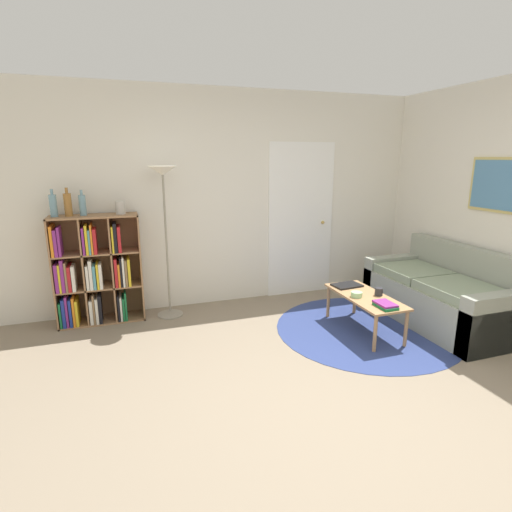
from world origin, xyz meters
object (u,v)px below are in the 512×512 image
bottle_left (53,205)px  laptop (347,285)px  floor_lamp (164,194)px  bookshelf (95,273)px  bottle_middle (68,204)px  bowl (357,294)px  vase_on_shelf (120,208)px  coffee_table (365,299)px  couch (443,296)px  cup (379,292)px  bottle_right (83,205)px

bottle_left → laptop: bearing=-15.9°
floor_lamp → bottle_left: 1.12m
bookshelf → bottle_middle: 0.78m
bowl → vase_on_shelf: size_ratio=0.83×
bowl → bottle_left: bottle_left is taller
coffee_table → couch: bearing=-3.5°
bookshelf → bottle_left: size_ratio=4.20×
bookshelf → cup: (2.82, -1.22, -0.13)m
bookshelf → laptop: (2.67, -0.85, -0.16)m
laptop → bottle_middle: 3.13m
floor_lamp → laptop: bearing=-22.1°
couch → cup: couch is taller
coffee_table → bottle_right: (-2.74, 1.20, 0.96)m
coffee_table → bottle_left: bearing=158.5°
coffee_table → cup: 0.16m
couch → bottle_left: bottle_left is taller
bowl → bottle_right: 3.03m
bookshelf → bottle_left: 0.82m
couch → bowl: bearing=177.4°
laptop → bottle_right: bearing=162.3°
bottle_right → coffee_table: bearing=-23.7°
floor_lamp → bottle_left: (-1.12, 0.09, -0.09)m
couch → bottle_middle: bearing=162.0°
bottle_middle → vase_on_shelf: bearing=-1.2°
bottle_left → bottle_middle: bearing=2.9°
laptop → bottle_left: (-3.00, 0.86, 0.92)m
cup → bottle_middle: size_ratio=0.28×
couch → coffee_table: bearing=176.5°
coffee_table → bowl: size_ratio=8.31×
bowl → bottle_right: size_ratio=0.44×
bottle_left → bottle_right: (0.28, 0.01, -0.01)m
cup → bottle_middle: (-3.02, 1.24, 0.89)m
bowl → bottle_middle: bottle_middle is taller
bottle_left → bottle_right: 0.28m
vase_on_shelf → laptop: bearing=-19.9°
laptop → cup: bearing=-68.2°
couch → bottle_right: bearing=161.3°
laptop → bowl: bowl is taller
floor_lamp → bowl: bearing=-31.7°
cup → bottle_middle: bottle_middle is taller
couch → bottle_middle: (-3.87, 1.26, 1.03)m
bookshelf → floor_lamp: 1.16m
couch → laptop: (-1.00, 0.39, 0.11)m
bottle_left → bowl: bearing=-22.4°
couch → bottle_left: (-4.01, 1.25, 1.03)m
floor_lamp → bottle_middle: size_ratio=5.77×
bookshelf → cup: 3.08m
cup → bottle_left: (-3.15, 1.23, 0.89)m
coffee_table → bowl: bearing=-174.2°
couch → bottle_middle: bottle_middle is taller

